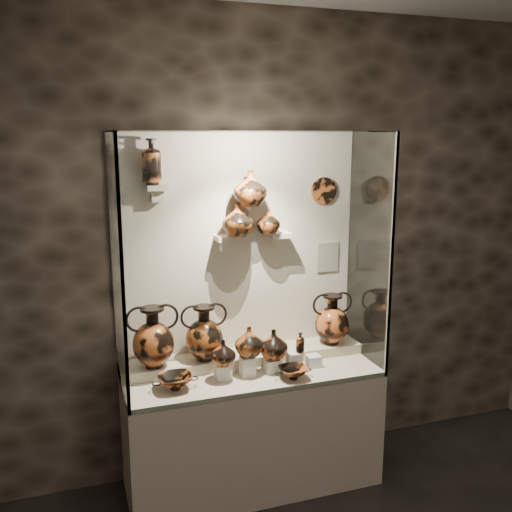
{
  "coord_description": "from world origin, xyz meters",
  "views": [
    {
      "loc": [
        -1.11,
        -1.19,
        2.38
      ],
      "look_at": [
        0.04,
        2.21,
        1.61
      ],
      "focal_mm": 40.0,
      "sensor_mm": 36.0,
      "label": 1
    }
  ],
  "objects_px": {
    "amphora_right": "(332,319)",
    "lekythos_tall": "(151,159)",
    "ovoid_vase_b": "(250,188)",
    "kylix_right": "(293,372)",
    "ovoid_vase_a": "(238,220)",
    "amphora_left": "(153,337)",
    "lekythos_small": "(300,341)",
    "kylix_left": "(175,381)",
    "amphora_mid": "(204,333)",
    "jug_c": "(273,344)",
    "ovoid_vase_c": "(268,221)",
    "jug_b": "(249,341)",
    "jug_a": "(223,353)"
  },
  "relations": [
    {
      "from": "amphora_right",
      "to": "lekythos_tall",
      "type": "relative_size",
      "value": 1.12
    },
    {
      "from": "lekythos_tall",
      "to": "ovoid_vase_b",
      "type": "relative_size",
      "value": 1.42
    },
    {
      "from": "kylix_right",
      "to": "ovoid_vase_a",
      "type": "bearing_deg",
      "value": 109.63
    },
    {
      "from": "amphora_left",
      "to": "lekythos_small",
      "type": "height_order",
      "value": "amphora_left"
    },
    {
      "from": "amphora_left",
      "to": "kylix_left",
      "type": "height_order",
      "value": "amphora_left"
    },
    {
      "from": "amphora_mid",
      "to": "lekythos_tall",
      "type": "height_order",
      "value": "lekythos_tall"
    },
    {
      "from": "kylix_left",
      "to": "kylix_right",
      "type": "distance_m",
      "value": 0.76
    },
    {
      "from": "jug_c",
      "to": "ovoid_vase_c",
      "type": "xyz_separation_m",
      "value": [
        0.05,
        0.24,
        0.78
      ]
    },
    {
      "from": "jug_b",
      "to": "amphora_right",
      "type": "bearing_deg",
      "value": 6.57
    },
    {
      "from": "jug_a",
      "to": "jug_b",
      "type": "relative_size",
      "value": 0.87
    },
    {
      "from": "jug_a",
      "to": "amphora_left",
      "type": "bearing_deg",
      "value": 167.44
    },
    {
      "from": "ovoid_vase_a",
      "to": "ovoid_vase_b",
      "type": "xyz_separation_m",
      "value": [
        0.08,
        -0.01,
        0.21
      ]
    },
    {
      "from": "jug_c",
      "to": "ovoid_vase_c",
      "type": "height_order",
      "value": "ovoid_vase_c"
    },
    {
      "from": "amphora_right",
      "to": "ovoid_vase_b",
      "type": "bearing_deg",
      "value": -165.17
    },
    {
      "from": "amphora_left",
      "to": "ovoid_vase_b",
      "type": "distance_m",
      "value": 1.15
    },
    {
      "from": "jug_b",
      "to": "ovoid_vase_a",
      "type": "relative_size",
      "value": 0.9
    },
    {
      "from": "amphora_left",
      "to": "kylix_right",
      "type": "distance_m",
      "value": 0.93
    },
    {
      "from": "amphora_mid",
      "to": "kylix_right",
      "type": "height_order",
      "value": "amphora_mid"
    },
    {
      "from": "jug_b",
      "to": "lekythos_small",
      "type": "height_order",
      "value": "jug_b"
    },
    {
      "from": "amphora_left",
      "to": "lekythos_tall",
      "type": "distance_m",
      "value": 1.13
    },
    {
      "from": "kylix_left",
      "to": "ovoid_vase_a",
      "type": "relative_size",
      "value": 1.26
    },
    {
      "from": "lekythos_tall",
      "to": "ovoid_vase_c",
      "type": "distance_m",
      "value": 0.88
    },
    {
      "from": "kylix_right",
      "to": "ovoid_vase_a",
      "type": "relative_size",
      "value": 1.08
    },
    {
      "from": "amphora_left",
      "to": "amphora_right",
      "type": "xyz_separation_m",
      "value": [
        1.28,
        0.02,
        -0.02
      ]
    },
    {
      "from": "lekythos_tall",
      "to": "amphora_right",
      "type": "bearing_deg",
      "value": -24.32
    },
    {
      "from": "amphora_left",
      "to": "ovoid_vase_c",
      "type": "relative_size",
      "value": 2.39
    },
    {
      "from": "amphora_left",
      "to": "lekythos_small",
      "type": "distance_m",
      "value": 0.97
    },
    {
      "from": "jug_a",
      "to": "lekythos_tall",
      "type": "bearing_deg",
      "value": 154.06
    },
    {
      "from": "jug_a",
      "to": "lekythos_tall",
      "type": "relative_size",
      "value": 0.52
    },
    {
      "from": "jug_c",
      "to": "kylix_left",
      "type": "bearing_deg",
      "value": -150.92
    },
    {
      "from": "amphora_mid",
      "to": "lekythos_small",
      "type": "bearing_deg",
      "value": -4.8
    },
    {
      "from": "jug_b",
      "to": "ovoid_vase_b",
      "type": "xyz_separation_m",
      "value": [
        0.08,
        0.21,
        0.97
      ]
    },
    {
      "from": "lekythos_small",
      "to": "jug_a",
      "type": "bearing_deg",
      "value": 174.36
    },
    {
      "from": "lekythos_small",
      "to": "ovoid_vase_a",
      "type": "relative_size",
      "value": 0.71
    },
    {
      "from": "jug_b",
      "to": "jug_c",
      "type": "bearing_deg",
      "value": -8.1
    },
    {
      "from": "ovoid_vase_b",
      "to": "kylix_left",
      "type": "bearing_deg",
      "value": -163.03
    },
    {
      "from": "amphora_mid",
      "to": "amphora_right",
      "type": "height_order",
      "value": "amphora_mid"
    },
    {
      "from": "amphora_left",
      "to": "jug_b",
      "type": "distance_m",
      "value": 0.62
    },
    {
      "from": "amphora_left",
      "to": "jug_c",
      "type": "height_order",
      "value": "amphora_left"
    },
    {
      "from": "amphora_left",
      "to": "amphora_right",
      "type": "bearing_deg",
      "value": -2.58
    },
    {
      "from": "jug_b",
      "to": "amphora_left",
      "type": "bearing_deg",
      "value": 156.61
    },
    {
      "from": "ovoid_vase_b",
      "to": "ovoid_vase_c",
      "type": "bearing_deg",
      "value": 3.25
    },
    {
      "from": "amphora_mid",
      "to": "kylix_left",
      "type": "distance_m",
      "value": 0.4
    },
    {
      "from": "amphora_right",
      "to": "kylix_left",
      "type": "relative_size",
      "value": 1.33
    },
    {
      "from": "amphora_left",
      "to": "amphora_mid",
      "type": "relative_size",
      "value": 1.08
    },
    {
      "from": "amphora_right",
      "to": "lekythos_small",
      "type": "relative_size",
      "value": 2.35
    },
    {
      "from": "jug_b",
      "to": "ovoid_vase_b",
      "type": "distance_m",
      "value": 1.0
    },
    {
      "from": "amphora_left",
      "to": "ovoid_vase_a",
      "type": "relative_size",
      "value": 1.85
    },
    {
      "from": "jug_c",
      "to": "ovoid_vase_b",
      "type": "xyz_separation_m",
      "value": [
        -0.09,
        0.21,
        1.01
      ]
    },
    {
      "from": "amphora_right",
      "to": "amphora_left",
      "type": "bearing_deg",
      "value": -161.06
    }
  ]
}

